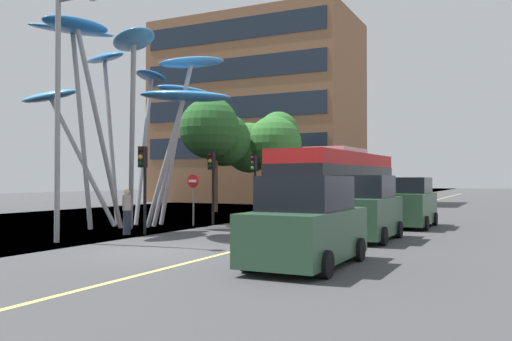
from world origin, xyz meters
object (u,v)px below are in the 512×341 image
at_px(red_bus, 336,183).
at_px(car_parked_far, 409,204).
at_px(traffic_light_kerb_near, 143,171).
at_px(car_parked_near, 306,224).
at_px(leaf_sculpture, 130,79).
at_px(traffic_light_kerb_far, 212,172).
at_px(street_lamp, 66,84).
at_px(pedestrian, 127,212).
at_px(traffic_light_island_mid, 254,173).
at_px(car_parked_mid, 365,210).
at_px(no_entry_sign, 193,191).

distance_m(red_bus, car_parked_far, 3.37).
relative_size(traffic_light_kerb_near, car_parked_near, 0.78).
bearing_deg(car_parked_far, leaf_sculpture, -154.90).
xyz_separation_m(traffic_light_kerb_near, traffic_light_kerb_far, (0.22, 4.76, -0.01)).
height_order(street_lamp, pedestrian, street_lamp).
xyz_separation_m(red_bus, car_parked_far, (3.24, 0.20, -0.91)).
xyz_separation_m(traffic_light_kerb_far, traffic_light_island_mid, (0.20, 3.99, 0.01)).
relative_size(car_parked_mid, no_entry_sign, 1.74).
xyz_separation_m(traffic_light_island_mid, car_parked_near, (7.81, -13.04, -1.43)).
xyz_separation_m(traffic_light_island_mid, car_parked_mid, (7.67, -6.92, -1.39)).
bearing_deg(leaf_sculpture, red_bus, 32.39).
relative_size(traffic_light_island_mid, car_parked_far, 0.78).
bearing_deg(car_parked_mid, car_parked_far, 85.57).
distance_m(car_parked_mid, car_parked_far, 5.87).
bearing_deg(no_entry_sign, traffic_light_kerb_far, 45.39).
distance_m(traffic_light_kerb_near, car_parked_far, 11.57).
height_order(traffic_light_kerb_far, car_parked_far, traffic_light_kerb_far).
bearing_deg(traffic_light_island_mid, car_parked_near, -59.07).
bearing_deg(traffic_light_kerb_near, leaf_sculpture, 137.32).
xyz_separation_m(traffic_light_kerb_far, pedestrian, (-0.76, -5.04, -1.56)).
height_order(leaf_sculpture, pedestrian, leaf_sculpture).
bearing_deg(car_parked_mid, leaf_sculpture, 176.75).
bearing_deg(pedestrian, no_entry_sign, 88.08).
distance_m(street_lamp, no_entry_sign, 8.33).
height_order(leaf_sculpture, traffic_light_island_mid, leaf_sculpture).
distance_m(leaf_sculpture, car_parked_far, 13.54).
bearing_deg(car_parked_mid, traffic_light_kerb_near, -167.23).
bearing_deg(car_parked_mid, no_entry_sign, 164.78).
relative_size(car_parked_far, street_lamp, 0.52).
relative_size(traffic_light_kerb_near, no_entry_sign, 1.44).
bearing_deg(pedestrian, car_parked_far, 41.24).
relative_size(traffic_light_kerb_near, car_parked_mid, 0.83).
relative_size(street_lamp, pedestrian, 4.81).
relative_size(red_bus, street_lamp, 1.21).
relative_size(traffic_light_kerb_near, street_lamp, 0.40).
bearing_deg(traffic_light_island_mid, car_parked_mid, -42.07).
distance_m(traffic_light_kerb_far, car_parked_near, 12.17).
bearing_deg(pedestrian, traffic_light_island_mid, 83.94).
distance_m(red_bus, street_lamp, 12.74).
bearing_deg(car_parked_far, street_lamp, -129.71).
bearing_deg(traffic_light_island_mid, leaf_sculpture, -115.86).
distance_m(traffic_light_kerb_near, car_parked_mid, 8.40).
relative_size(traffic_light_kerb_far, car_parked_mid, 0.83).
distance_m(car_parked_far, no_entry_sign, 9.62).
relative_size(red_bus, no_entry_sign, 4.32).
height_order(leaf_sculpture, no_entry_sign, leaf_sculpture).
height_order(traffic_light_kerb_near, traffic_light_kerb_far, traffic_light_kerb_near).
relative_size(traffic_light_kerb_far, no_entry_sign, 1.44).
bearing_deg(traffic_light_kerb_far, no_entry_sign, -134.61).
bearing_deg(car_parked_mid, red_bus, 116.28).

